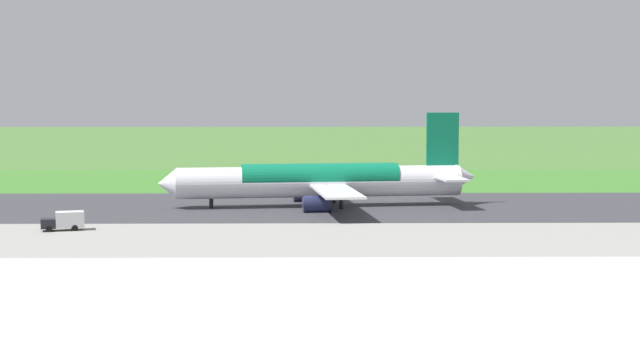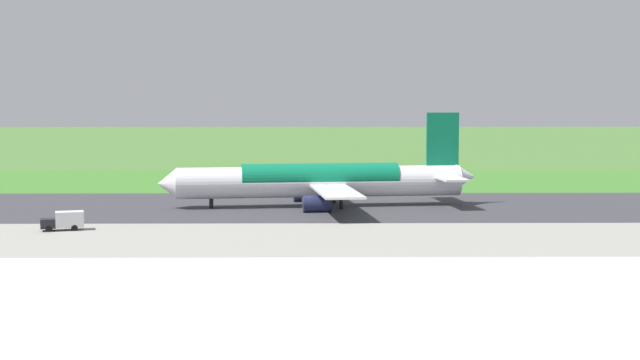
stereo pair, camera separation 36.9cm
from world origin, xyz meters
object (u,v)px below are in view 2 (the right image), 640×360
at_px(traffic_cone_orange, 255,185).
at_px(airliner_main, 322,181).
at_px(service_truck_fuel, 64,221).
at_px(no_stopping_sign, 292,176).

bearing_deg(traffic_cone_orange, airliner_main, 111.35).
bearing_deg(traffic_cone_orange, service_truck_fuel, 69.87).
xyz_separation_m(no_stopping_sign, traffic_cone_orange, (7.67, 5.18, -1.46)).
distance_m(no_stopping_sign, traffic_cone_orange, 9.36).
height_order(airliner_main, service_truck_fuel, airliner_main).
bearing_deg(airliner_main, no_stopping_sign, -81.64).
bearing_deg(airliner_main, traffic_cone_orange, -68.65).
bearing_deg(service_truck_fuel, traffic_cone_orange, -110.13).
relative_size(no_stopping_sign, traffic_cone_orange, 5.35).
relative_size(airliner_main, traffic_cone_orange, 98.41).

